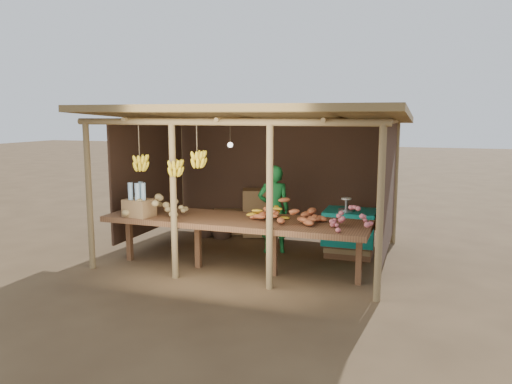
% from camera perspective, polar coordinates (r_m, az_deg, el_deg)
% --- Properties ---
extents(ground, '(60.00, 60.00, 0.00)m').
position_cam_1_polar(ground, '(8.34, 0.00, -7.15)').
color(ground, brown).
rests_on(ground, ground).
extents(stall_structure, '(4.70, 3.50, 2.43)m').
position_cam_1_polar(stall_structure, '(8.12, -0.23, 6.21)').
color(stall_structure, olive).
rests_on(stall_structure, ground).
extents(counter, '(3.90, 1.05, 0.80)m').
position_cam_1_polar(counter, '(7.29, -2.42, -3.50)').
color(counter, brown).
rests_on(counter, ground).
extents(potato_heap, '(1.01, 0.69, 0.36)m').
position_cam_1_polar(potato_heap, '(7.52, -11.28, -1.40)').
color(potato_heap, '#9F8552').
rests_on(potato_heap, counter).
extents(sweet_potato_heap, '(1.10, 0.81, 0.36)m').
position_cam_1_polar(sweet_potato_heap, '(6.97, 3.24, -2.07)').
color(sweet_potato_heap, '#AE552C').
rests_on(sweet_potato_heap, counter).
extents(onion_heap, '(0.79, 0.54, 0.35)m').
position_cam_1_polar(onion_heap, '(6.61, 10.99, -2.83)').
color(onion_heap, '#C86168').
rests_on(onion_heap, counter).
extents(banana_pile, '(0.59, 0.42, 0.34)m').
position_cam_1_polar(banana_pile, '(7.21, 1.56, -1.75)').
color(banana_pile, yellow).
rests_on(banana_pile, counter).
extents(tomato_basin, '(0.39, 0.39, 0.20)m').
position_cam_1_polar(tomato_basin, '(8.05, -12.99, -1.51)').
color(tomato_basin, navy).
rests_on(tomato_basin, counter).
extents(bottle_box, '(0.45, 0.38, 0.51)m').
position_cam_1_polar(bottle_box, '(7.59, -13.22, -1.27)').
color(bottle_box, olive).
rests_on(bottle_box, counter).
extents(vendor, '(0.63, 0.54, 1.47)m').
position_cam_1_polar(vendor, '(8.31, 2.04, -1.98)').
color(vendor, '#1B7D35').
rests_on(vendor, ground).
extents(tarp_crate, '(0.84, 0.72, 0.99)m').
position_cam_1_polar(tarp_crate, '(8.33, 10.67, -4.44)').
color(tarp_crate, brown).
rests_on(tarp_crate, ground).
extents(carton_stack, '(1.28, 0.61, 0.88)m').
position_cam_1_polar(carton_stack, '(9.53, -0.96, -2.71)').
color(carton_stack, olive).
rests_on(carton_stack, ground).
extents(burlap_sacks, '(0.76, 0.40, 0.54)m').
position_cam_1_polar(burlap_sacks, '(9.46, -4.94, -3.80)').
color(burlap_sacks, '#4A3022').
rests_on(burlap_sacks, ground).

